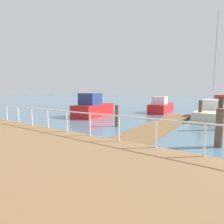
{
  "coord_description": "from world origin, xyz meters",
  "views": [
    {
      "loc": [
        -9.12,
        5.12,
        2.42
      ],
      "look_at": [
        -1.01,
        10.54,
        1.3
      ],
      "focal_mm": 27.51,
      "sensor_mm": 36.0,
      "label": 1
    }
  ],
  "objects_px": {
    "moored_boat_0": "(161,106)",
    "moored_boat_2": "(212,111)",
    "moored_boat_1": "(93,108)",
    "moored_boat_3": "(221,105)"
  },
  "relations": [
    {
      "from": "moored_boat_0",
      "to": "moored_boat_1",
      "type": "bearing_deg",
      "value": 148.45
    },
    {
      "from": "moored_boat_0",
      "to": "moored_boat_2",
      "type": "xyz_separation_m",
      "value": [
        -2.42,
        -5.66,
        0.0
      ]
    },
    {
      "from": "moored_boat_1",
      "to": "moored_boat_2",
      "type": "bearing_deg",
      "value": -63.55
    },
    {
      "from": "moored_boat_0",
      "to": "moored_boat_1",
      "type": "xyz_separation_m",
      "value": [
        -7.54,
        4.63,
        0.17
      ]
    },
    {
      "from": "moored_boat_1",
      "to": "moored_boat_2",
      "type": "xyz_separation_m",
      "value": [
        5.12,
        -10.29,
        -0.16
      ]
    },
    {
      "from": "moored_boat_3",
      "to": "moored_boat_2",
      "type": "bearing_deg",
      "value": 176.47
    },
    {
      "from": "moored_boat_0",
      "to": "moored_boat_2",
      "type": "height_order",
      "value": "moored_boat_2"
    },
    {
      "from": "moored_boat_0",
      "to": "moored_boat_3",
      "type": "xyz_separation_m",
      "value": [
        5.43,
        -6.14,
        0.1
      ]
    },
    {
      "from": "moored_boat_1",
      "to": "moored_boat_3",
      "type": "distance_m",
      "value": 16.86
    },
    {
      "from": "moored_boat_2",
      "to": "moored_boat_3",
      "type": "xyz_separation_m",
      "value": [
        7.85,
        -0.48,
        0.1
      ]
    }
  ]
}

